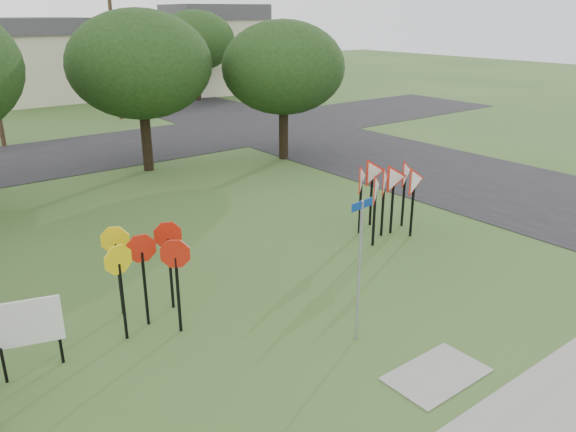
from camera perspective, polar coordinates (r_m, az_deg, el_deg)
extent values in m
plane|color=#2C4E1D|center=(12.94, 6.38, -10.82)|extent=(140.00, 140.00, 0.00)
cube|color=gray|center=(10.90, 22.72, -19.04)|extent=(30.00, 1.60, 0.02)
cube|color=black|center=(27.52, 10.07, 5.85)|extent=(8.00, 50.00, 0.02)
cube|color=black|center=(29.70, -21.49, 5.80)|extent=(60.00, 8.00, 0.02)
cube|color=gray|center=(11.63, 14.87, -15.30)|extent=(2.00, 1.20, 0.02)
cylinder|color=#9A9DA2|center=(11.68, 7.23, -5.72)|extent=(0.06, 0.06, 3.13)
cube|color=navy|center=(11.13, 7.56, 1.16)|extent=(0.64, 0.10, 0.17)
cube|color=black|center=(12.81, -14.30, -7.19)|extent=(0.05, 0.05, 1.76)
cube|color=black|center=(13.39, -11.82, -5.76)|extent=(0.05, 0.05, 1.76)
cube|color=black|center=(12.39, -11.08, -7.90)|extent=(0.05, 0.05, 1.76)
cube|color=black|center=(12.40, -16.41, -8.37)|extent=(0.05, 0.05, 1.76)
cube|color=black|center=(13.40, -16.73, -6.19)|extent=(0.05, 0.05, 1.76)
cube|color=black|center=(16.76, 8.74, -0.19)|extent=(0.06, 0.06, 1.76)
cube|color=black|center=(17.56, 9.59, 0.70)|extent=(0.06, 0.06, 1.76)
cube|color=black|center=(17.69, 12.50, 0.64)|extent=(0.06, 0.06, 1.76)
cube|color=black|center=(17.67, 7.34, 0.94)|extent=(0.06, 0.06, 1.76)
cube|color=black|center=(18.39, 8.43, 1.66)|extent=(0.06, 0.06, 1.76)
cube|color=black|center=(18.52, 11.64, 1.59)|extent=(0.06, 0.06, 1.76)
cube|color=black|center=(17.82, 10.52, 0.93)|extent=(0.06, 0.06, 1.76)
cube|color=black|center=(12.12, -26.90, -13.40)|extent=(0.05, 0.05, 0.73)
cube|color=black|center=(12.27, -22.08, -12.19)|extent=(0.05, 0.05, 0.73)
cube|color=silver|center=(11.83, -24.98, -9.80)|extent=(1.21, 0.40, 0.94)
cylinder|color=#483621|center=(38.53, -17.20, 15.67)|extent=(0.24, 0.24, 8.50)
cube|color=beige|center=(49.49, -24.42, 13.55)|extent=(8.00, 8.00, 5.00)
cube|color=#414146|center=(49.33, -24.96, 17.11)|extent=(8.40, 8.40, 1.20)
cube|color=beige|center=(51.05, -7.45, 15.82)|extent=(7.91, 7.91, 6.00)
cube|color=#414146|center=(50.93, -7.64, 19.86)|extent=(8.30, 8.30, 1.20)
cylinder|color=black|center=(25.48, -14.16, 7.23)|extent=(0.44, 0.44, 2.45)
ellipsoid|color=black|center=(24.99, -14.81, 14.67)|extent=(6.00, 6.00, 4.50)
cylinder|color=black|center=(26.78, -0.46, 8.24)|extent=(0.44, 0.44, 2.27)
ellipsoid|color=black|center=(26.32, -0.48, 14.86)|extent=(5.60, 5.60, 4.20)
cylinder|color=black|center=(45.79, -9.14, 13.03)|extent=(0.44, 0.44, 2.45)
ellipsoid|color=black|center=(45.52, -9.38, 17.19)|extent=(6.00, 6.00, 4.50)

